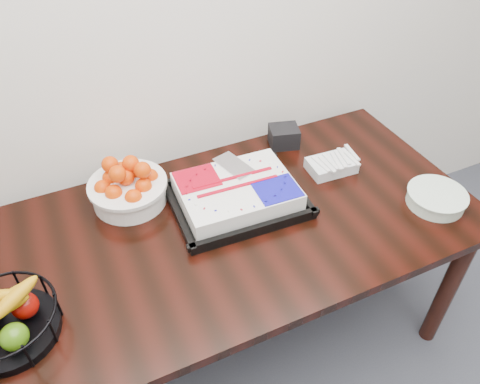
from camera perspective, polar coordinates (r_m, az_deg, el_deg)
name	(u,v)px	position (r m, az deg, el deg)	size (l,w,h in m)	color
table	(234,239)	(1.76, -0.78, -5.76)	(1.80, 0.90, 0.75)	black
cake_tray	(237,194)	(1.74, -0.42, -0.26)	(0.50, 0.40, 0.10)	black
tangerine_bowl	(128,185)	(1.78, -13.55, 0.86)	(0.29, 0.29, 0.19)	white
fruit_basket	(5,320)	(1.51, -26.73, -13.80)	(0.30, 0.30, 0.16)	black
plate_stack	(436,198)	(1.90, 22.80, -0.70)	(0.22, 0.22, 0.05)	white
fork_bag	(331,165)	(1.94, 11.08, 3.28)	(0.20, 0.13, 0.06)	silver
napkin_box	(284,136)	(2.05, 5.36, 6.78)	(0.12, 0.10, 0.09)	black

